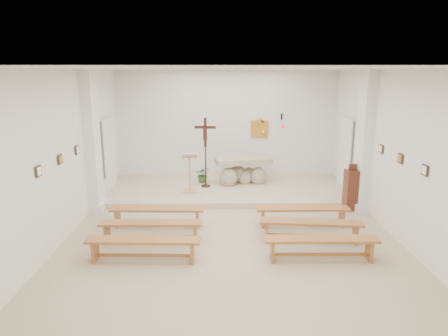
{
  "coord_description": "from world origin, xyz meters",
  "views": [
    {
      "loc": [
        -0.24,
        -7.73,
        3.46
      ],
      "look_at": [
        -0.13,
        1.6,
        1.18
      ],
      "focal_mm": 32.0,
      "sensor_mm": 36.0,
      "label": 1
    }
  ],
  "objects_px": {
    "altar": "(243,173)",
    "bench_right_front": "(302,212)",
    "lectern": "(190,173)",
    "bench_right_third": "(321,244)",
    "bench_left_front": "(157,213)",
    "bench_left_second": "(151,227)",
    "donation_pedestal": "(351,190)",
    "bench_left_third": "(143,244)",
    "bench_right_second": "(311,226)",
    "crucifix_stand": "(205,147)"
  },
  "relations": [
    {
      "from": "bench_right_front",
      "to": "bench_right_second",
      "type": "distance_m",
      "value": 0.85
    },
    {
      "from": "bench_right_front",
      "to": "bench_right_second",
      "type": "relative_size",
      "value": 0.99
    },
    {
      "from": "crucifix_stand",
      "to": "bench_right_front",
      "type": "xyz_separation_m",
      "value": [
        2.29,
        -2.73,
        -0.99
      ]
    },
    {
      "from": "bench_right_second",
      "to": "bench_right_third",
      "type": "distance_m",
      "value": 0.85
    },
    {
      "from": "donation_pedestal",
      "to": "bench_right_second",
      "type": "xyz_separation_m",
      "value": [
        -1.45,
        -1.93,
        -0.2
      ]
    },
    {
      "from": "lectern",
      "to": "bench_right_front",
      "type": "height_order",
      "value": "lectern"
    },
    {
      "from": "bench_left_second",
      "to": "bench_left_third",
      "type": "bearing_deg",
      "value": -89.74
    },
    {
      "from": "lectern",
      "to": "donation_pedestal",
      "type": "relative_size",
      "value": 0.94
    },
    {
      "from": "altar",
      "to": "crucifix_stand",
      "type": "xyz_separation_m",
      "value": [
        -1.1,
        -0.35,
        0.84
      ]
    },
    {
      "from": "donation_pedestal",
      "to": "bench_right_front",
      "type": "relative_size",
      "value": 0.57
    },
    {
      "from": "bench_left_front",
      "to": "bench_left_third",
      "type": "height_order",
      "value": "same"
    },
    {
      "from": "altar",
      "to": "bench_left_front",
      "type": "height_order",
      "value": "altar"
    },
    {
      "from": "bench_left_second",
      "to": "bench_left_third",
      "type": "height_order",
      "value": "same"
    },
    {
      "from": "donation_pedestal",
      "to": "bench_left_third",
      "type": "height_order",
      "value": "donation_pedestal"
    },
    {
      "from": "bench_left_second",
      "to": "bench_right_second",
      "type": "height_order",
      "value": "same"
    },
    {
      "from": "bench_right_front",
      "to": "bench_left_front",
      "type": "bearing_deg",
      "value": 179.43
    },
    {
      "from": "bench_right_front",
      "to": "bench_right_second",
      "type": "bearing_deg",
      "value": -90.57
    },
    {
      "from": "lectern",
      "to": "bench_right_second",
      "type": "height_order",
      "value": "lectern"
    },
    {
      "from": "donation_pedestal",
      "to": "bench_right_third",
      "type": "distance_m",
      "value": 3.14
    },
    {
      "from": "bench_left_second",
      "to": "bench_right_third",
      "type": "distance_m",
      "value": 3.41
    },
    {
      "from": "donation_pedestal",
      "to": "bench_left_front",
      "type": "bearing_deg",
      "value": -172.77
    },
    {
      "from": "altar",
      "to": "bench_left_third",
      "type": "height_order",
      "value": "altar"
    },
    {
      "from": "donation_pedestal",
      "to": "bench_right_front",
      "type": "height_order",
      "value": "donation_pedestal"
    },
    {
      "from": "altar",
      "to": "crucifix_stand",
      "type": "height_order",
      "value": "crucifix_stand"
    },
    {
      "from": "donation_pedestal",
      "to": "bench_left_front",
      "type": "height_order",
      "value": "donation_pedestal"
    },
    {
      "from": "bench_left_front",
      "to": "bench_right_front",
      "type": "height_order",
      "value": "same"
    },
    {
      "from": "lectern",
      "to": "bench_right_front",
      "type": "distance_m",
      "value": 3.49
    },
    {
      "from": "bench_left_second",
      "to": "bench_right_third",
      "type": "relative_size",
      "value": 1.0
    },
    {
      "from": "bench_left_front",
      "to": "bench_left_second",
      "type": "xyz_separation_m",
      "value": [
        0.0,
        -0.85,
        0.0
      ]
    },
    {
      "from": "lectern",
      "to": "bench_left_second",
      "type": "distance_m",
      "value": 3.1
    },
    {
      "from": "lectern",
      "to": "donation_pedestal",
      "type": "bearing_deg",
      "value": -18.55
    },
    {
      "from": "donation_pedestal",
      "to": "bench_left_front",
      "type": "xyz_separation_m",
      "value": [
        -4.75,
        -1.08,
        -0.2
      ]
    },
    {
      "from": "bench_right_front",
      "to": "lectern",
      "type": "bearing_deg",
      "value": 140.79
    },
    {
      "from": "bench_right_second",
      "to": "bench_left_third",
      "type": "xyz_separation_m",
      "value": [
        -3.3,
        -0.85,
        0.0
      ]
    },
    {
      "from": "bench_left_front",
      "to": "altar",
      "type": "bearing_deg",
      "value": 57.22
    },
    {
      "from": "crucifix_stand",
      "to": "altar",
      "type": "bearing_deg",
      "value": 25.56
    },
    {
      "from": "donation_pedestal",
      "to": "bench_left_third",
      "type": "bearing_deg",
      "value": -155.22
    },
    {
      "from": "bench_left_second",
      "to": "altar",
      "type": "bearing_deg",
      "value": 61.97
    },
    {
      "from": "bench_left_second",
      "to": "crucifix_stand",
      "type": "bearing_deg",
      "value": 74.46
    },
    {
      "from": "bench_right_second",
      "to": "crucifix_stand",
      "type": "bearing_deg",
      "value": 128.48
    },
    {
      "from": "bench_right_third",
      "to": "bench_left_front",
      "type": "bearing_deg",
      "value": 153.14
    },
    {
      "from": "bench_left_third",
      "to": "bench_right_third",
      "type": "relative_size",
      "value": 1.0
    },
    {
      "from": "altar",
      "to": "bench_right_front",
      "type": "height_order",
      "value": "altar"
    },
    {
      "from": "lectern",
      "to": "crucifix_stand",
      "type": "relative_size",
      "value": 0.56
    },
    {
      "from": "altar",
      "to": "lectern",
      "type": "height_order",
      "value": "lectern"
    },
    {
      "from": "bench_left_front",
      "to": "bench_right_third",
      "type": "bearing_deg",
      "value": -25.56
    },
    {
      "from": "lectern",
      "to": "bench_right_front",
      "type": "relative_size",
      "value": 0.54
    },
    {
      "from": "bench_right_front",
      "to": "bench_left_third",
      "type": "relative_size",
      "value": 1.0
    },
    {
      "from": "bench_right_third",
      "to": "bench_right_front",
      "type": "bearing_deg",
      "value": 90.41
    },
    {
      "from": "bench_right_front",
      "to": "bench_left_second",
      "type": "relative_size",
      "value": 1.0
    }
  ]
}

